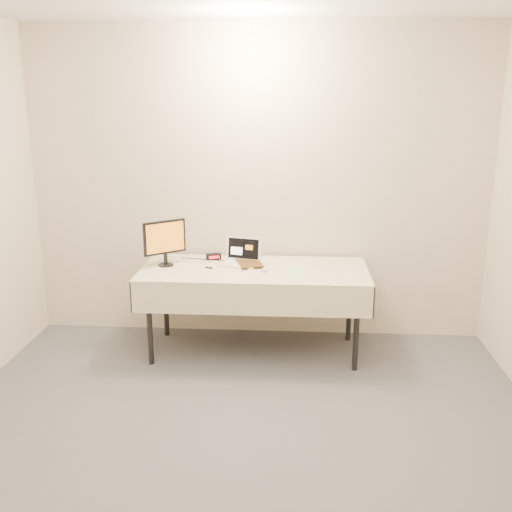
# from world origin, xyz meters

# --- Properties ---
(back_wall) EXTENTS (4.00, 0.10, 2.70)m
(back_wall) POSITION_xyz_m (0.00, 2.50, 1.35)
(back_wall) COLOR beige
(back_wall) RESTS_ON ground
(table) EXTENTS (1.86, 0.81, 0.74)m
(table) POSITION_xyz_m (0.00, 2.05, 0.68)
(table) COLOR black
(table) RESTS_ON ground
(laptop) EXTENTS (0.35, 0.31, 0.21)m
(laptop) POSITION_xyz_m (-0.12, 2.18, 0.79)
(laptop) COLOR white
(laptop) RESTS_ON table
(monitor) EXTENTS (0.31, 0.25, 0.38)m
(monitor) POSITION_xyz_m (-0.74, 2.08, 0.96)
(monitor) COLOR black
(monitor) RESTS_ON table
(book) EXTENTS (0.19, 0.09, 0.26)m
(book) POSITION_xyz_m (-0.14, 2.10, 0.87)
(book) COLOR brown
(book) RESTS_ON table
(alarm_clock) EXTENTS (0.14, 0.09, 0.05)m
(alarm_clock) POSITION_xyz_m (-0.37, 2.30, 0.76)
(alarm_clock) COLOR black
(alarm_clock) RESTS_ON table
(clicker) EXTENTS (0.05, 0.10, 0.02)m
(clicker) POSITION_xyz_m (0.09, 1.98, 0.75)
(clicker) COLOR silver
(clicker) RESTS_ON table
(paper_form) EXTENTS (0.16, 0.33, 0.00)m
(paper_form) POSITION_xyz_m (0.35, 1.96, 0.74)
(paper_form) COLOR #B7E2B4
(paper_form) RESTS_ON table
(usb_dongle) EXTENTS (0.06, 0.04, 0.01)m
(usb_dongle) POSITION_xyz_m (-0.37, 2.02, 0.74)
(usb_dongle) COLOR black
(usb_dongle) RESTS_ON table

